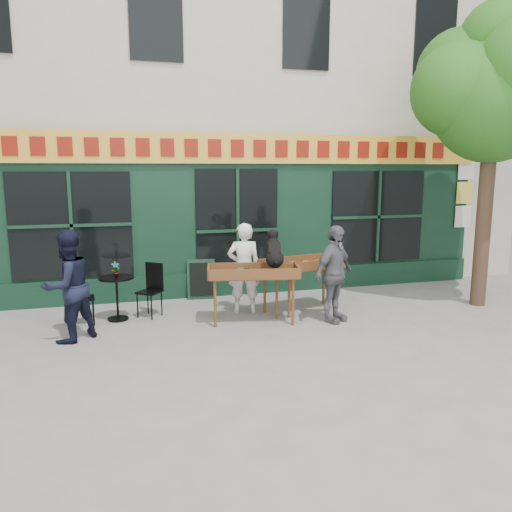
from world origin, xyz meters
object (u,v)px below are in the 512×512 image
object	(u,v)px
man_left	(68,286)
dog	(274,248)
book_cart_center	(253,275)
woman	(244,268)
bistro_table	(117,289)
book_cart_right	(302,267)
man_right	(334,274)

from	to	relation	value
man_left	dog	bearing A→B (deg)	141.63
book_cart_center	woman	size ratio (longest dim) A/B	0.96
woman	bistro_table	distance (m)	2.26
bistro_table	man_left	distance (m)	1.18
book_cart_center	man_left	world-z (taller)	man_left
book_cart_center	dog	world-z (taller)	dog
dog	bistro_table	xyz separation A→B (m)	(-2.59, 0.81, -0.75)
book_cart_right	man_left	size ratio (longest dim) A/B	0.93
dog	man_left	bearing A→B (deg)	-167.60
man_right	bistro_table	xyz separation A→B (m)	(-3.58, 1.08, -0.29)
book_cart_center	woman	distance (m)	0.65
bistro_table	dog	bearing A→B (deg)	-17.35
dog	man_left	world-z (taller)	man_left
woman	bistro_table	xyz separation A→B (m)	(-2.24, 0.11, -0.28)
dog	man_right	bearing A→B (deg)	-4.33
book_cart_center	dog	bearing A→B (deg)	2.69
man_right	man_left	distance (m)	4.28
book_cart_center	bistro_table	world-z (taller)	book_cart_center
book_cart_right	man_left	distance (m)	4.02
woman	bistro_table	bearing A→B (deg)	8.03
book_cart_center	book_cart_right	xyz separation A→B (m)	(1.04, 0.43, 0.00)
man_right	bistro_table	bearing A→B (deg)	131.28
bistro_table	man_right	bearing A→B (deg)	-16.75
bistro_table	book_cart_center	bearing A→B (deg)	-18.72
book_cart_center	dog	size ratio (longest dim) A/B	2.65
man_right	book_cart_right	bearing A→B (deg)	79.83
woman	man_left	world-z (taller)	man_left
book_cart_right	dog	bearing A→B (deg)	-156.83
man_right	bistro_table	world-z (taller)	man_right
woman	book_cart_right	distance (m)	1.06
book_cart_right	bistro_table	bearing A→B (deg)	162.34
book_cart_center	bistro_table	distance (m)	2.38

